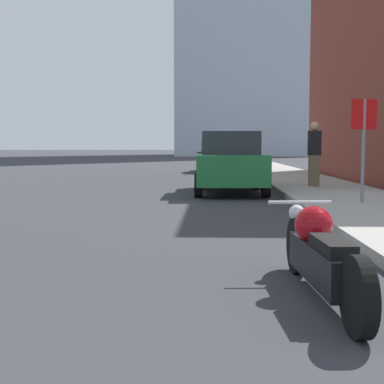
% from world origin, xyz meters
% --- Properties ---
extents(sidewalk, '(2.70, 240.00, 0.15)m').
position_xyz_m(sidewalk, '(4.88, 40.00, 0.07)').
color(sidewalk, '#9E998E').
rests_on(sidewalk, ground_plane).
extents(motorcycle, '(0.62, 2.41, 0.76)m').
position_xyz_m(motorcycle, '(2.68, 4.81, 0.37)').
color(motorcycle, black).
rests_on(motorcycle, ground_plane).
extents(parked_car_green, '(1.93, 4.20, 1.67)m').
position_xyz_m(parked_car_green, '(2.25, 14.99, 0.83)').
color(parked_car_green, '#1E6B33').
rests_on(parked_car_green, ground_plane).
extents(parked_car_black, '(2.12, 4.33, 1.66)m').
position_xyz_m(parked_car_black, '(2.10, 27.42, 0.83)').
color(parked_car_black, black).
rests_on(parked_car_black, ground_plane).
extents(parked_car_silver, '(2.14, 4.20, 1.76)m').
position_xyz_m(parked_car_silver, '(2.44, 40.05, 0.89)').
color(parked_car_silver, '#BCBCC1').
rests_on(parked_car_silver, ground_plane).
extents(stop_sign, '(0.57, 0.26, 2.07)m').
position_xyz_m(stop_sign, '(4.80, 11.19, 1.56)').
color(stop_sign, slate).
rests_on(stop_sign, sidewalk).
extents(pedestrian, '(0.36, 0.26, 1.83)m').
position_xyz_m(pedestrian, '(4.66, 15.63, 1.10)').
color(pedestrian, brown).
rests_on(pedestrian, sidewalk).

